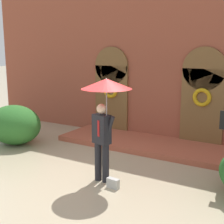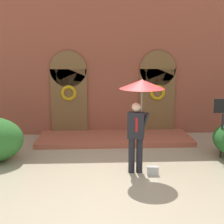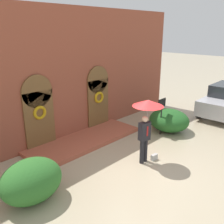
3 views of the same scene
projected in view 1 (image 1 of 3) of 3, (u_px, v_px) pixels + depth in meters
The scene contains 5 objects.
ground_plane at pixel (84, 180), 7.21m from camera, with size 80.00×80.00×0.00m, color tan.
building_facade at pixel (157, 58), 10.17m from camera, with size 14.00×2.30×5.60m.
person_with_umbrella at pixel (105, 99), 6.75m from camera, with size 1.10×1.10×2.36m.
handbag at pixel (113, 183), 6.78m from camera, with size 0.28×0.12×0.22m, color #B7B7B2.
shrub_left at pixel (14, 125), 9.85m from camera, with size 1.79×1.44×1.25m, color #2D6B28.
Camera 1 is at (4.01, -5.46, 2.99)m, focal length 50.00 mm.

